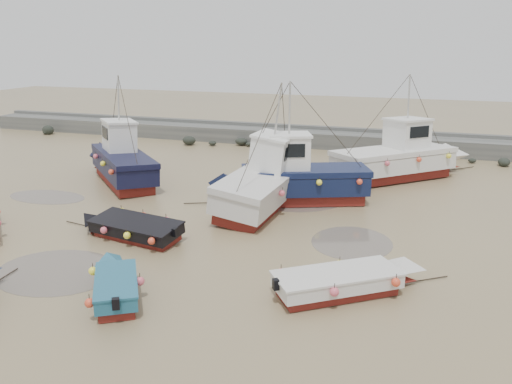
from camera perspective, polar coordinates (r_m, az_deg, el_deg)
ground at (r=20.56m, az=-7.70°, el=-6.63°), size 120.00×120.00×0.00m
seawall at (r=40.48m, az=5.92°, el=6.13°), size 60.00×4.92×1.50m
puddle_a at (r=20.04m, az=-21.82°, el=-8.41°), size 4.69×4.69×0.01m
puddle_b at (r=21.54m, az=10.88°, el=-5.66°), size 3.40×3.40×0.01m
puddle_c at (r=29.43m, az=-22.78°, el=-0.51°), size 4.52×4.52×0.01m
puddle_d at (r=28.53m, az=5.13°, el=0.25°), size 6.39×6.39×0.01m
dinghy_2 at (r=17.34m, az=-15.74°, el=-9.75°), size 3.28×4.54×1.43m
dinghy_3 at (r=17.17m, az=10.39°, el=-9.75°), size 5.80×4.45×1.43m
dinghy_4 at (r=22.17m, az=-14.17°, el=-3.72°), size 6.38×2.62×1.43m
cabin_boat_0 at (r=30.90m, az=-15.31°, el=3.60°), size 7.92×7.68×6.22m
cabin_boat_1 at (r=25.54m, az=0.88°, el=1.40°), size 3.35×10.58×6.22m
cabin_boat_2 at (r=25.93m, az=4.30°, el=1.68°), size 9.35×5.02×6.22m
cabin_boat_3 at (r=31.90m, az=16.31°, el=3.88°), size 8.81×8.25×6.22m
person at (r=28.53m, az=-12.38°, el=-0.09°), size 0.61×0.42×1.62m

